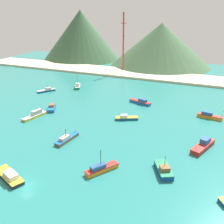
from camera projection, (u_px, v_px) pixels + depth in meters
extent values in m
cube|color=teal|center=(87.00, 135.00, 88.77)|extent=(260.00, 280.00, 0.50)
cube|color=brown|center=(67.00, 139.00, 84.54)|extent=(3.25, 9.79, 0.81)
cube|color=#1E669E|center=(67.00, 138.00, 84.36)|extent=(3.32, 9.98, 0.20)
cube|color=#B2ADA3|center=(64.00, 138.00, 83.19)|extent=(2.08, 3.80, 0.87)
cylinder|color=#4C3823|center=(75.00, 131.00, 87.70)|extent=(0.17, 0.51, 1.10)
cylinder|color=#4C3823|center=(66.00, 132.00, 83.20)|extent=(0.19, 0.19, 2.29)
cube|color=#198466|center=(78.00, 87.00, 139.28)|extent=(5.35, 7.34, 1.06)
cube|color=white|center=(78.00, 86.00, 139.05)|extent=(5.46, 7.48, 0.20)
cube|color=beige|center=(77.00, 85.00, 137.92)|extent=(2.45, 2.48, 1.57)
cylinder|color=#4C3823|center=(77.00, 79.00, 137.19)|extent=(0.17, 0.17, 4.30)
cube|color=orange|center=(210.00, 117.00, 101.43)|extent=(9.26, 3.42, 1.04)
cube|color=red|center=(210.00, 115.00, 101.20)|extent=(9.44, 3.49, 0.20)
cube|color=#28568C|center=(207.00, 113.00, 101.52)|extent=(4.14, 2.15, 1.13)
cylinder|color=#4C3823|center=(222.00, 116.00, 98.97)|extent=(0.62, 0.21, 1.41)
cube|color=#1E5BA8|center=(140.00, 102.00, 116.88)|extent=(10.14, 4.92, 0.99)
cube|color=red|center=(140.00, 101.00, 116.66)|extent=(10.34, 5.01, 0.20)
cube|color=#28568C|center=(143.00, 100.00, 115.67)|extent=(4.09, 2.62, 1.12)
cube|color=#14478C|center=(164.00, 170.00, 68.16)|extent=(6.47, 8.36, 1.22)
cube|color=#238C5B|center=(164.00, 168.00, 67.90)|extent=(6.60, 8.53, 0.20)
cube|color=brown|center=(165.00, 168.00, 66.79)|extent=(3.08, 2.96, 0.95)
cylinder|color=#4C3823|center=(165.00, 161.00, 66.52)|extent=(0.12, 0.12, 2.65)
cube|color=gold|center=(34.00, 116.00, 102.19)|extent=(4.10, 10.53, 0.79)
cube|color=white|center=(34.00, 115.00, 102.01)|extent=(4.18, 10.74, 0.20)
cube|color=#B2ADA3|center=(37.00, 112.00, 102.68)|extent=(2.45, 4.55, 1.55)
cylinder|color=#4C3823|center=(24.00, 118.00, 98.27)|extent=(0.21, 0.51, 1.08)
cube|color=#232328|center=(9.00, 177.00, 65.96)|extent=(10.53, 6.74, 0.84)
cube|color=gold|center=(9.00, 175.00, 65.77)|extent=(10.74, 6.88, 0.20)
cube|color=beige|center=(11.00, 175.00, 64.68)|extent=(4.72, 3.74, 1.10)
cube|color=orange|center=(102.00, 169.00, 68.74)|extent=(6.55, 8.86, 1.00)
cube|color=red|center=(102.00, 167.00, 68.52)|extent=(6.68, 9.04, 0.20)
cube|color=#28568C|center=(98.00, 167.00, 67.70)|extent=(3.48, 4.31, 0.98)
cylinder|color=#4C3823|center=(101.00, 157.00, 67.21)|extent=(0.16, 0.16, 4.10)
cube|color=#14478C|center=(46.00, 91.00, 133.35)|extent=(6.37, 8.34, 0.75)
cube|color=white|center=(46.00, 90.00, 133.17)|extent=(6.50, 8.51, 0.20)
cube|color=beige|center=(48.00, 88.00, 133.51)|extent=(2.69, 3.08, 1.01)
cylinder|color=#4C3823|center=(47.00, 85.00, 132.47)|extent=(0.10, 0.10, 3.11)
cube|color=#14478C|center=(127.00, 118.00, 100.37)|extent=(8.38, 5.79, 0.78)
cube|color=gold|center=(127.00, 117.00, 100.19)|extent=(8.55, 5.90, 0.20)
cube|color=silver|center=(124.00, 116.00, 99.93)|extent=(2.94, 2.64, 0.95)
cube|color=#1E5BA8|center=(52.00, 108.00, 109.85)|extent=(5.95, 7.91, 1.01)
cube|color=#1E669E|center=(52.00, 107.00, 109.63)|extent=(6.07, 8.07, 0.20)
cube|color=brown|center=(52.00, 105.00, 110.30)|extent=(3.24, 3.66, 0.89)
cube|color=red|center=(203.00, 147.00, 79.67)|extent=(6.13, 11.12, 1.21)
cube|color=red|center=(203.00, 145.00, 79.41)|extent=(6.25, 11.34, 0.20)
cube|color=#28568C|center=(205.00, 140.00, 80.02)|extent=(3.03, 3.73, 1.52)
cylinder|color=#4C3823|center=(196.00, 148.00, 75.79)|extent=(0.34, 0.69, 1.63)
cube|color=beige|center=(155.00, 76.00, 161.91)|extent=(247.00, 22.62, 1.20)
cone|color=#3D6042|center=(81.00, 35.00, 210.86)|extent=(59.84, 59.84, 37.38)
cone|color=#476B47|center=(161.00, 45.00, 186.79)|extent=(69.90, 69.90, 29.32)
cylinder|color=#B7332D|center=(123.00, 43.00, 168.56)|extent=(0.92, 0.92, 36.51)
cylinder|color=#B7332D|center=(124.00, 23.00, 164.28)|extent=(3.65, 0.46, 0.46)
cylinder|color=#B7332D|center=(123.00, 36.00, 166.95)|extent=(0.46, 2.92, 0.46)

